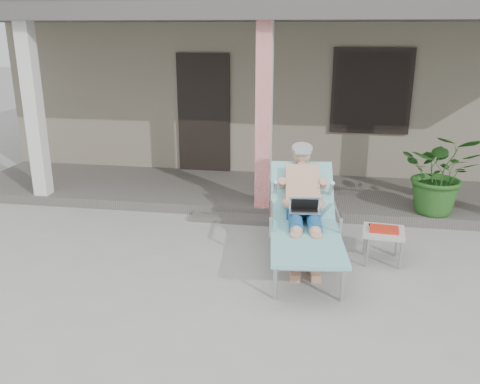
# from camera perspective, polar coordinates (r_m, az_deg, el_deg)

# --- Properties ---
(ground) EXTENTS (60.00, 60.00, 0.00)m
(ground) POSITION_cam_1_polar(r_m,az_deg,el_deg) (5.64, -0.16, -10.15)
(ground) COLOR #9E9E99
(ground) RESTS_ON ground
(house) EXTENTS (10.40, 5.40, 3.30)m
(house) POSITION_cam_1_polar(r_m,az_deg,el_deg) (11.48, 5.37, 12.85)
(house) COLOR gray
(house) RESTS_ON ground
(porch_deck) EXTENTS (10.00, 2.00, 0.15)m
(porch_deck) POSITION_cam_1_polar(r_m,az_deg,el_deg) (8.36, 3.25, -0.12)
(porch_deck) COLOR #605B56
(porch_deck) RESTS_ON ground
(porch_overhang) EXTENTS (10.00, 2.30, 2.85)m
(porch_overhang) POSITION_cam_1_polar(r_m,az_deg,el_deg) (7.90, 3.57, 18.82)
(porch_overhang) COLOR silver
(porch_overhang) RESTS_ON porch_deck
(porch_step) EXTENTS (2.00, 0.30, 0.07)m
(porch_step) POSITION_cam_1_polar(r_m,az_deg,el_deg) (7.30, 2.26, -3.15)
(porch_step) COLOR #605B56
(porch_step) RESTS_ON ground
(lounger) EXTENTS (0.99, 2.13, 1.35)m
(lounger) POSITION_cam_1_polar(r_m,az_deg,el_deg) (5.96, 7.28, -0.06)
(lounger) COLOR #B7B7BC
(lounger) RESTS_ON ground
(side_table) EXTENTS (0.51, 0.51, 0.42)m
(side_table) POSITION_cam_1_polar(r_m,az_deg,el_deg) (6.22, 15.83, -4.49)
(side_table) COLOR beige
(side_table) RESTS_ON ground
(potted_palm) EXTENTS (1.22, 1.12, 1.16)m
(potted_palm) POSITION_cam_1_polar(r_m,az_deg,el_deg) (7.61, 21.62, 1.97)
(potted_palm) COLOR #26591E
(potted_palm) RESTS_ON porch_deck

